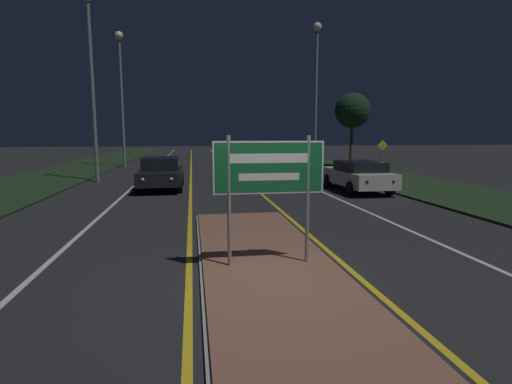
% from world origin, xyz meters
% --- Properties ---
extents(ground_plane, '(160.00, 160.00, 0.00)m').
position_xyz_m(ground_plane, '(0.00, 0.00, 0.00)').
color(ground_plane, '#232326').
extents(median_island, '(2.57, 9.76, 0.10)m').
position_xyz_m(median_island, '(0.00, 0.62, 0.04)').
color(median_island, '#999993').
rests_on(median_island, ground_plane).
extents(verge_left, '(5.00, 100.00, 0.08)m').
position_xyz_m(verge_left, '(-9.50, 20.00, 0.04)').
color(verge_left, '#1E3319').
rests_on(verge_left, ground_plane).
extents(verge_right, '(5.00, 100.00, 0.08)m').
position_xyz_m(verge_right, '(9.50, 20.00, 0.04)').
color(verge_right, '#1E3319').
rests_on(verge_right, ground_plane).
extents(centre_line_yellow_left, '(0.12, 70.00, 0.01)m').
position_xyz_m(centre_line_yellow_left, '(-1.47, 25.00, 0.00)').
color(centre_line_yellow_left, gold).
rests_on(centre_line_yellow_left, ground_plane).
extents(centre_line_yellow_right, '(0.12, 70.00, 0.01)m').
position_xyz_m(centre_line_yellow_right, '(1.47, 25.00, 0.00)').
color(centre_line_yellow_right, gold).
rests_on(centre_line_yellow_right, ground_plane).
extents(lane_line_white_left, '(0.12, 70.00, 0.01)m').
position_xyz_m(lane_line_white_left, '(-4.20, 25.00, 0.00)').
color(lane_line_white_left, silver).
rests_on(lane_line_white_left, ground_plane).
extents(lane_line_white_right, '(0.12, 70.00, 0.01)m').
position_xyz_m(lane_line_white_right, '(4.20, 25.00, 0.00)').
color(lane_line_white_right, silver).
rests_on(lane_line_white_right, ground_plane).
extents(edge_line_white_left, '(0.10, 70.00, 0.01)m').
position_xyz_m(edge_line_white_left, '(-7.20, 25.00, 0.00)').
color(edge_line_white_left, silver).
rests_on(edge_line_white_left, ground_plane).
extents(edge_line_white_right, '(0.10, 70.00, 0.01)m').
position_xyz_m(edge_line_white_right, '(7.20, 25.00, 0.00)').
color(edge_line_white_right, silver).
rests_on(edge_line_white_right, ground_plane).
extents(highway_sign, '(2.03, 0.07, 2.37)m').
position_xyz_m(highway_sign, '(0.00, 0.62, 1.78)').
color(highway_sign, gray).
rests_on(highway_sign, median_island).
extents(streetlight_left_near, '(0.46, 0.46, 9.50)m').
position_xyz_m(streetlight_left_near, '(-6.35, 15.62, 5.75)').
color(streetlight_left_near, gray).
rests_on(streetlight_left_near, ground_plane).
extents(streetlight_left_far, '(0.62, 0.62, 9.94)m').
position_xyz_m(streetlight_left_far, '(-6.46, 25.16, 6.85)').
color(streetlight_left_far, gray).
rests_on(streetlight_left_far, ground_plane).
extents(streetlight_right_near, '(0.55, 0.55, 9.44)m').
position_xyz_m(streetlight_right_near, '(6.55, 18.80, 6.21)').
color(streetlight_right_near, gray).
rests_on(streetlight_right_near, ground_plane).
extents(car_receding_0, '(1.91, 4.61, 1.33)m').
position_xyz_m(car_receding_0, '(5.84, 10.18, 0.71)').
color(car_receding_0, silver).
rests_on(car_receding_0, ground_plane).
extents(car_receding_1, '(1.90, 4.45, 1.38)m').
position_xyz_m(car_receding_1, '(2.80, 22.62, 0.74)').
color(car_receding_1, black).
rests_on(car_receding_1, ground_plane).
extents(car_receding_2, '(1.93, 4.71, 1.38)m').
position_xyz_m(car_receding_2, '(2.89, 33.25, 0.75)').
color(car_receding_2, black).
rests_on(car_receding_2, ground_plane).
extents(car_approaching_0, '(1.96, 4.38, 1.45)m').
position_xyz_m(car_approaching_0, '(-2.79, 12.22, 0.76)').
color(car_approaching_0, black).
rests_on(car_approaching_0, ground_plane).
extents(warning_sign, '(0.60, 0.06, 2.10)m').
position_xyz_m(warning_sign, '(9.15, 14.54, 1.35)').
color(warning_sign, gray).
rests_on(warning_sign, verge_right).
extents(roadside_palm_right, '(2.60, 2.60, 5.47)m').
position_xyz_m(roadside_palm_right, '(10.44, 22.14, 4.22)').
color(roadside_palm_right, '#4C3823').
rests_on(roadside_palm_right, verge_right).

